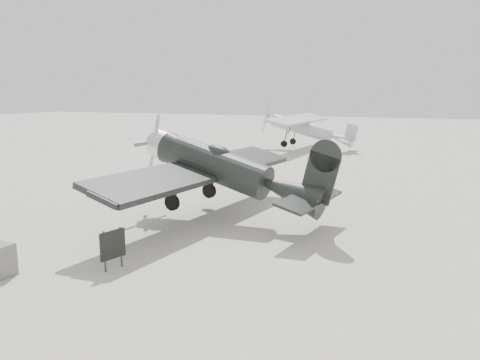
{
  "coord_description": "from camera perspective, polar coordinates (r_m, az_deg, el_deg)",
  "views": [
    {
      "loc": [
        8.31,
        -14.89,
        4.75
      ],
      "look_at": [
        1.89,
        1.27,
        1.5
      ],
      "focal_mm": 35.0,
      "sensor_mm": 36.0,
      "label": 1
    }
  ],
  "objects": [
    {
      "name": "lowwing_monoplane",
      "position": [
        17.49,
        -1.48,
        1.18
      ],
      "size": [
        8.0,
        11.15,
        3.58
      ],
      "rotation": [
        0.0,
        0.24,
        -0.15
      ],
      "color": "black",
      "rests_on": "ground"
    },
    {
      "name": "highwing_monoplane",
      "position": [
        40.15,
        7.95,
        6.56
      ],
      "size": [
        8.01,
        11.28,
        3.2
      ],
      "rotation": [
        0.0,
        0.23,
        -0.07
      ],
      "color": "#ACB0B2",
      "rests_on": "ground"
    },
    {
      "name": "ground",
      "position": [
        17.7,
        -7.25,
        -5.07
      ],
      "size": [
        160.0,
        160.0,
        0.0
      ],
      "primitive_type": "plane",
      "color": "#A19E8F",
      "rests_on": "ground"
    },
    {
      "name": "sign_board",
      "position": [
        13.24,
        -15.26,
        -7.69
      ],
      "size": [
        0.29,
        0.77,
        1.14
      ],
      "rotation": [
        0.0,
        0.0,
        -0.31
      ],
      "color": "#333333",
      "rests_on": "ground"
    }
  ]
}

